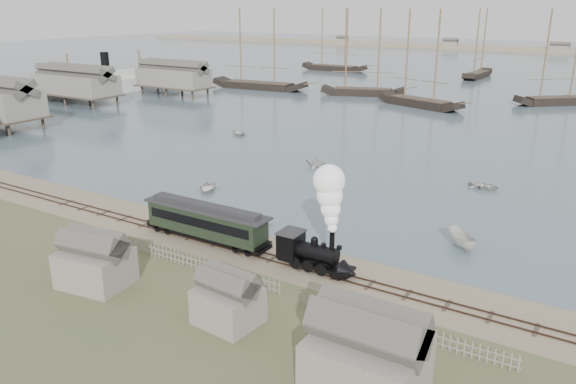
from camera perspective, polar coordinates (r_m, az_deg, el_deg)
The scene contains 23 objects.
ground at distance 49.18m, azimuth 0.67°, elevation -6.22°, with size 600.00×600.00×0.00m, color tan.
harbor_water at distance 210.58m, azimuth 25.82°, elevation 11.07°, with size 600.00×336.00×0.06m, color #4D626E.
rail_track at distance 47.62m, azimuth -0.58°, elevation -7.03°, with size 120.00×1.80×0.16m.
picket_fence_west at distance 47.67m, azimuth -10.52°, elevation -7.39°, with size 19.00×0.10×1.20m, color slate, non-canonical shape.
picket_fence_east at distance 38.48m, azimuth 11.22°, elevation -14.18°, with size 15.00×0.10×1.20m, color slate, non-canonical shape.
shed_left at distance 46.39m, azimuth -18.80°, elevation -8.88°, with size 5.00×4.00×4.10m, color slate, non-canonical shape.
shed_mid at distance 39.43m, azimuth -6.03°, elevation -13.03°, with size 4.00×3.50×3.60m, color slate, non-canonical shape.
western_wharf at distance 127.31m, azimuth -20.06°, elevation 9.92°, with size 36.00×56.00×8.00m, color slate, non-canonical shape.
locomotive at distance 44.22m, azimuth 3.74°, elevation -3.55°, with size 6.92×2.58×8.63m.
passenger_coach at distance 51.31m, azimuth -8.32°, elevation -2.92°, with size 12.95×2.50×3.14m.
beached_dinghy at distance 55.11m, azimuth -7.81°, elevation -3.16°, with size 3.79×2.70×0.78m, color silver.
steamship at distance 148.21m, azimuth -18.00°, elevation 11.51°, with size 44.06×7.34×9.64m, color silver, non-canonical shape.
rowboat_0 at distance 65.67m, azimuth -8.18°, elevation 0.44°, with size 3.63×2.60×0.75m, color silver.
rowboat_1 at distance 74.66m, azimuth 2.82°, elevation 3.10°, with size 2.80×2.42×1.47m, color silver.
rowboat_2 at distance 52.04m, azimuth 17.18°, elevation -4.68°, with size 3.93×1.48×1.52m, color silver.
rowboat_3 at distance 69.68m, azimuth 19.27°, elevation 0.62°, with size 3.55×2.54×0.74m, color silver.
rowboat_6 at distance 94.19m, azimuth -5.06°, elevation 6.05°, with size 3.44×2.45×0.71m, color silver.
schooner_0 at distance 146.10m, azimuth -2.98°, elevation 14.31°, with size 25.51×5.89×20.00m, color black, non-canonical shape.
schooner_1 at distance 135.84m, azimuth 7.76°, elevation 13.87°, with size 19.67×4.54×20.00m, color black, non-canonical shape.
schooner_2 at distance 122.25m, azimuth 13.56°, elevation 13.04°, with size 19.80×4.57×20.00m, color black, non-canonical shape.
schooner_3 at distance 134.66m, azimuth 26.09°, elevation 12.18°, with size 18.09×4.17×20.00m, color black, non-canonical shape.
schooner_6 at distance 188.55m, azimuth 4.78°, elevation 15.20°, with size 22.00×5.08×20.00m, color black, non-canonical shape.
schooner_7 at distance 177.95m, azimuth 18.99°, elevation 14.12°, with size 18.60×4.29×20.00m, color black, non-canonical shape.
Camera 1 is at (23.02, -38.31, 20.52)m, focal length 35.00 mm.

